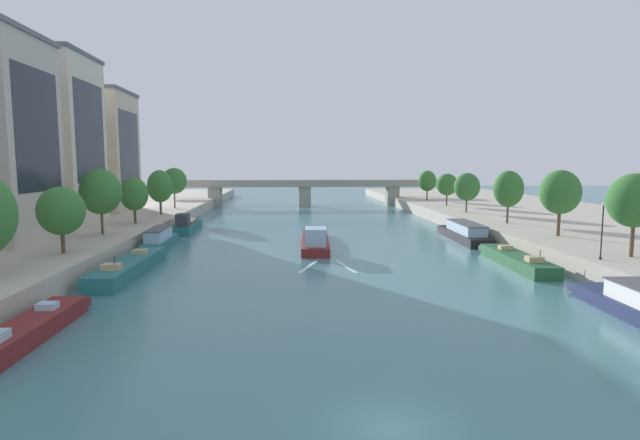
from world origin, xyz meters
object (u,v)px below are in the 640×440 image
object	(u,v)px
moored_boat_left_upstream	(130,267)
lamppost_right_bank	(602,229)
tree_left_midway	(134,194)
tree_right_third	(467,187)
tree_left_distant	(160,186)
bridge_far	(305,189)
barge_midriver	(315,240)
tree_right_distant	(427,181)
tree_right_far	(447,185)
tree_left_end_of_row	(61,211)
tree_right_midway	(560,192)
moored_boat_right_midway	(516,259)
moored_boat_left_far	(160,240)
tree_left_nearest	(174,181)
tree_right_past_mid	(635,201)
tree_right_second	(508,189)
moored_boat_left_lone	(29,329)
moored_boat_right_end	(464,232)
tree_left_third	(101,192)
moored_boat_left_second	(188,225)

from	to	relation	value
moored_boat_left_upstream	lamppost_right_bank	world-z (taller)	lamppost_right_bank
tree_left_midway	tree_right_third	xyz separation A→B (m)	(49.14, 11.84, 0.26)
tree_left_distant	bridge_far	xyz separation A→B (m)	(23.69, 37.50, -2.49)
barge_midriver	bridge_far	xyz separation A→B (m)	(0.64, 57.73, 3.01)
moored_boat_left_upstream	barge_midriver	bearing A→B (deg)	38.58
tree_right_distant	tree_right_far	bearing A→B (deg)	-90.00
tree_left_end_of_row	tree_left_midway	bearing A→B (deg)	90.83
barge_midriver	tree_left_end_of_row	size ratio (longest dim) A/B	2.98
tree_right_third	tree_right_midway	bearing A→B (deg)	-88.50
moored_boat_left_upstream	tree_left_end_of_row	size ratio (longest dim) A/B	2.62
tree_right_midway	moored_boat_left_upstream	bearing A→B (deg)	-170.23
tree_left_end_of_row	moored_boat_right_midway	bearing A→B (deg)	1.94
tree_left_end_of_row	moored_boat_left_far	bearing A→B (deg)	69.90
tree_left_midway	bridge_far	bearing A→B (deg)	63.90
tree_left_nearest	lamppost_right_bank	bearing A→B (deg)	-48.11
tree_left_distant	tree_right_past_mid	xyz separation A→B (m)	(49.05, -38.91, 0.43)
tree_left_distant	bridge_far	world-z (taller)	tree_left_distant
tree_right_midway	tree_right_second	size ratio (longest dim) A/B	1.04
moored_boat_left_far	tree_left_midway	size ratio (longest dim) A/B	1.83
moored_boat_left_lone	moored_boat_left_upstream	xyz separation A→B (m)	(0.44, 16.78, 0.11)
moored_boat_right_end	tree_right_distant	distance (m)	43.98
tree_left_third	tree_right_distant	bearing A→B (deg)	44.07
tree_right_midway	bridge_far	distance (m)	69.12
bridge_far	lamppost_right_bank	bearing A→B (deg)	-74.15
moored_boat_left_far	tree_right_past_mid	xyz separation A→B (m)	(44.19, -18.49, 5.74)
moored_boat_left_second	tree_left_midway	bearing A→B (deg)	-130.90
barge_midriver	tree_left_end_of_row	xyz separation A→B (m)	(-23.17, -13.81, 4.88)
tree_left_third	moored_boat_right_midway	bearing A→B (deg)	-13.61
tree_left_end_of_row	tree_right_second	world-z (taller)	tree_right_second
tree_left_distant	lamppost_right_bank	world-z (taller)	tree_left_distant
bridge_far	tree_left_distant	bearing A→B (deg)	-122.28
tree_left_midway	tree_left_distant	world-z (taller)	tree_left_distant
moored_boat_left_lone	tree_left_distant	size ratio (longest dim) A/B	1.73
moored_boat_left_lone	moored_boat_right_end	distance (m)	50.93
moored_boat_right_end	tree_right_third	distance (m)	18.25
moored_boat_left_far	moored_boat_left_second	size ratio (longest dim) A/B	0.87
moored_boat_left_far	tree_left_distant	size ratio (longest dim) A/B	1.62
moored_boat_right_midway	tree_right_distant	bearing A→B (deg)	82.57
tree_left_end_of_row	tree_right_past_mid	distance (m)	49.42
tree_left_midway	tree_right_second	world-z (taller)	tree_right_second
tree_right_far	tree_right_distant	size ratio (longest dim) A/B	0.94
tree_left_third	lamppost_right_bank	xyz separation A→B (m)	(46.61, -17.69, -2.21)
moored_boat_left_second	tree_right_far	world-z (taller)	tree_right_far
tree_left_nearest	moored_boat_right_end	bearing A→B (deg)	-32.87
moored_boat_right_midway	tree_right_second	distance (m)	20.25
moored_boat_left_second	moored_boat_right_end	xyz separation A→B (m)	(37.44, -11.02, 0.10)
tree_left_end_of_row	tree_left_third	bearing A→B (deg)	93.95
tree_left_distant	tree_right_midway	bearing A→B (deg)	-28.31
moored_boat_right_end	tree_left_distant	world-z (taller)	tree_left_distant
tree_right_past_mid	tree_right_midway	world-z (taller)	tree_right_midway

